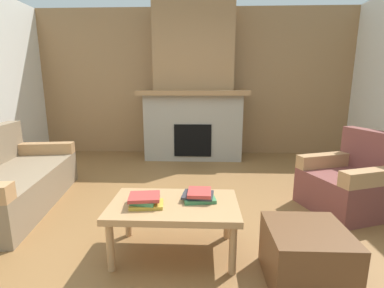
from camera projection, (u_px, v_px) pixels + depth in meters
The scene contains 9 objects.
ground at pixel (184, 224), 2.73m from camera, with size 9.00×9.00×0.00m, color brown.
wall_back_wood_panel at pixel (194, 83), 5.38m from camera, with size 6.00×0.12×2.70m, color #997047.
fireplace at pixel (194, 94), 5.05m from camera, with size 1.90×0.82×2.70m.
couch at pixel (6, 182), 3.06m from camera, with size 1.09×1.90×0.85m.
armchair at pixel (351, 183), 3.00m from camera, with size 0.97×0.97×0.85m.
coffee_table at pixel (174, 209), 2.20m from camera, with size 1.00×0.60×0.43m.
ottoman at pixel (306, 256), 1.90m from camera, with size 0.52×0.52×0.40m, color brown.
book_stack_near_edge at pixel (145, 200), 2.13m from camera, with size 0.28×0.23×0.08m.
book_stack_center at pixel (199, 195), 2.24m from camera, with size 0.28×0.24×0.07m.
Camera 1 is at (0.17, -2.50, 1.34)m, focal length 26.21 mm.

